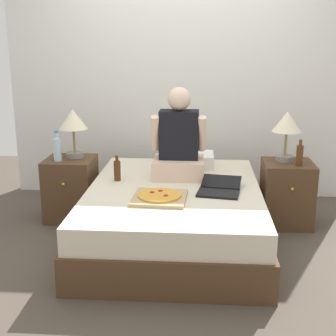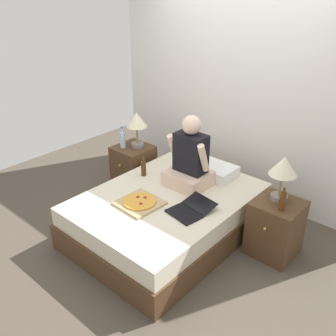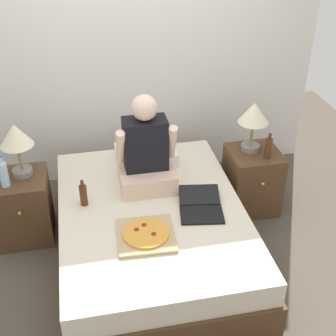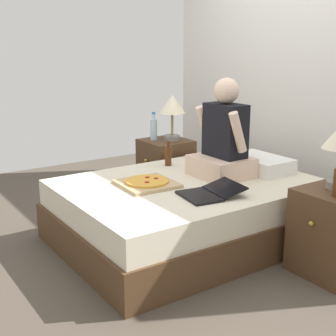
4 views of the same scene
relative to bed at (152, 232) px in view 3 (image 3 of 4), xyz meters
name	(u,v)px [view 3 (image 3 of 4)]	position (x,y,z in m)	size (l,w,h in m)	color
ground_plane	(153,254)	(0.00, 0.00, -0.23)	(5.64, 5.64, 0.00)	#4C4238
wall_back	(125,53)	(0.00, 1.33, 1.02)	(3.64, 0.12, 2.50)	silver
bed	(152,232)	(0.00, 0.00, 0.00)	(1.44, 1.94, 0.48)	#4C331E
nightstand_left	(24,207)	(-1.00, 0.46, 0.06)	(0.44, 0.47, 0.58)	#4C331E
lamp_on_left_nightstand	(16,139)	(-0.96, 0.51, 0.67)	(0.26, 0.26, 0.45)	gray
water_bottle	(3,174)	(-1.08, 0.37, 0.46)	(0.07, 0.07, 0.28)	silver
nightstand_right	(252,180)	(1.00, 0.46, 0.06)	(0.44, 0.47, 0.58)	#4C331E
lamp_on_right_nightstand	(254,116)	(0.97, 0.51, 0.67)	(0.26, 0.26, 0.45)	gray
beer_bottle	(268,148)	(1.07, 0.36, 0.44)	(0.06, 0.06, 0.23)	#512D14
pillow	(146,155)	(0.07, 0.69, 0.30)	(0.52, 0.34, 0.12)	white
person_seated	(146,154)	(0.02, 0.33, 0.53)	(0.47, 0.40, 0.78)	beige
laptop	(201,208)	(0.36, -0.10, 0.26)	(0.38, 0.46, 0.07)	black
pizza_box	(146,235)	(-0.09, -0.32, 0.26)	(0.42, 0.42, 0.04)	tan
beer_bottle_on_bed	(83,195)	(-0.50, 0.15, 0.33)	(0.06, 0.06, 0.22)	#4C2811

